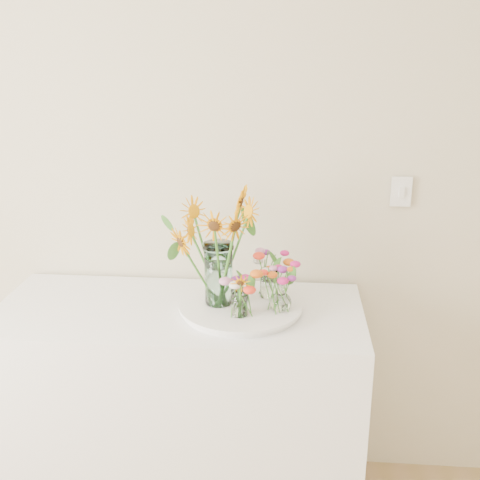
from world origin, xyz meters
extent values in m
cube|color=white|center=(-0.11, 1.93, 0.45)|extent=(1.40, 0.60, 0.90)
cylinder|color=white|center=(0.13, 1.93, 0.91)|extent=(0.44, 0.44, 0.02)
cylinder|color=#B2E3DF|center=(0.04, 1.93, 1.05)|extent=(0.13, 0.13, 0.24)
cylinder|color=white|center=(0.13, 1.83, 0.98)|extent=(0.08, 0.08, 0.10)
cylinder|color=white|center=(0.23, 2.00, 0.98)|extent=(0.08, 0.08, 0.12)
camera|label=1|loc=(0.30, -0.12, 1.87)|focal=45.00mm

